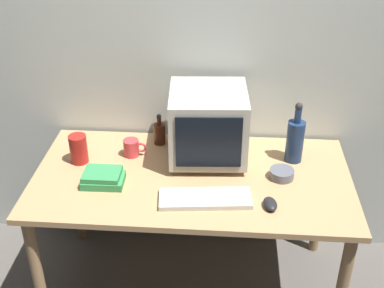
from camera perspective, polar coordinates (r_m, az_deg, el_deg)
name	(u,v)px	position (r m, az deg, el deg)	size (l,w,h in m)	color
ground_plane	(192,283)	(2.99, 0.00, -15.31)	(6.00, 6.00, 0.00)	#56514C
back_wall	(199,43)	(2.70, 0.77, 11.18)	(4.00, 0.08, 2.50)	beige
desk	(192,189)	(2.56, 0.00, -5.11)	(1.56, 0.81, 0.74)	tan
crt_monitor	(208,125)	(2.56, 1.80, 2.18)	(0.40, 0.41, 0.37)	#B2AD9E
keyboard	(205,199)	(2.34, 1.48, -6.12)	(0.42, 0.15, 0.02)	beige
computer_mouse	(270,204)	(2.32, 8.74, -6.63)	(0.06, 0.10, 0.04)	black
bottle_tall	(295,139)	(2.62, 11.45, 0.51)	(0.09, 0.09, 0.33)	navy
bottle_short	(160,133)	(2.75, -3.65, 1.27)	(0.06, 0.06, 0.18)	#472314
book_stack	(103,178)	(2.48, -9.93, -3.76)	(0.20, 0.15, 0.06)	#33894C
mug	(132,148)	(2.66, -6.75, -0.42)	(0.12, 0.08, 0.09)	#CC383D
cd_spindle	(282,174)	(2.52, 9.99, -3.30)	(0.12, 0.12, 0.04)	#595B66
metal_canister	(79,149)	(2.64, -12.57, -0.55)	(0.09, 0.09, 0.15)	#A51E19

